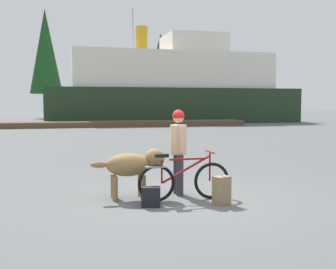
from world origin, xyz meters
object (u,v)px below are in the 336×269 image
dog (133,165)px  handbag_pannier (151,197)px  bicycle (184,180)px  person_cyclist (178,144)px  ferry_boat (171,89)px  sailboat_moored (133,117)px  backpack (222,190)px

dog → handbag_pannier: (0.19, -0.70, -0.46)m
bicycle → handbag_pannier: size_ratio=5.04×
person_cyclist → ferry_boat: 30.50m
ferry_boat → sailboat_moored: bearing=-160.4°
ferry_boat → person_cyclist: bearing=-104.5°
bicycle → dog: bearing=154.4°
bicycle → handbag_pannier: bearing=-157.0°
bicycle → dog: (-0.86, 0.41, 0.25)m
backpack → sailboat_moored: 29.23m
handbag_pannier → dog: bearing=105.2°
dog → sailboat_moored: (4.69, 28.21, -0.09)m
backpack → ferry_boat: ferry_boat is taller
handbag_pannier → bicycle: bearing=23.0°
ferry_boat → sailboat_moored: size_ratio=2.26×
dog → backpack: dog is taller
handbag_pannier → sailboat_moored: (4.50, 28.91, 0.36)m
bicycle → ferry_boat: bearing=75.7°
handbag_pannier → ferry_boat: bearing=74.7°
person_cyclist → sailboat_moored: sailboat_moored is taller
bicycle → person_cyclist: (0.04, 0.51, 0.61)m
backpack → bicycle: bearing=143.5°
person_cyclist → backpack: size_ratio=3.31×
backpack → ferry_boat: 31.33m
person_cyclist → ferry_boat: (7.59, 29.47, 2.04)m
handbag_pannier → person_cyclist: bearing=48.1°
bicycle → dog: 0.99m
handbag_pannier → ferry_boat: size_ratio=0.02×
dog → handbag_pannier: bearing=-74.8°
dog → sailboat_moored: 28.60m
dog → sailboat_moored: sailboat_moored is taller
backpack → sailboat_moored: (3.26, 29.04, 0.29)m
dog → backpack: 1.70m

